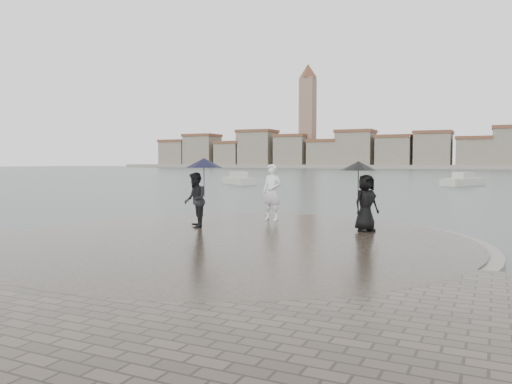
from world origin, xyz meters
The scene contains 8 objects.
ground centered at (0.00, 0.00, 0.00)m, with size 400.00×400.00×0.00m, color #2B3835.
kerb_ring centered at (0.00, 3.50, 0.16)m, with size 12.50×12.50×0.32m, color gray.
quay_tip centered at (0.00, 3.50, 0.18)m, with size 11.90×11.90×0.36m, color #2D261E.
statue centered at (-0.63, 7.32, 1.29)m, with size 0.68×0.44×1.85m, color white.
visitor_left centered at (-1.86, 4.72, 1.51)m, with size 1.29×1.16×2.04m.
visitor_right centered at (2.72, 6.06, 1.48)m, with size 1.20×1.09×1.95m.
far_skyline centered at (-6.29, 160.71, 5.61)m, with size 260.00×20.00×37.00m.
boats centered at (2.95, 38.32, 0.38)m, with size 44.27×15.27×1.50m.
Camera 1 is at (6.01, -7.71, 2.30)m, focal length 35.00 mm.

